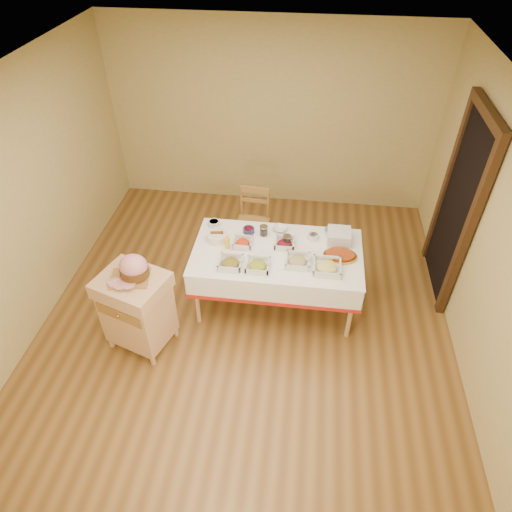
{
  "coord_description": "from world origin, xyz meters",
  "views": [
    {
      "loc": [
        0.55,
        -3.46,
        3.88
      ],
      "look_at": [
        0.08,
        0.2,
        0.76
      ],
      "focal_mm": 32.0,
      "sensor_mm": 36.0,
      "label": 1
    }
  ],
  "objects_px": {
    "butcher_cart": "(137,307)",
    "preserve_jar_left": "(264,231)",
    "ham_on_board": "(133,269)",
    "dining_table": "(277,263)",
    "preserve_jar_right": "(287,240)",
    "bread_basket": "(217,237)",
    "brass_platter": "(340,256)",
    "dining_chair": "(253,222)",
    "plate_stack": "(339,236)",
    "mustard_bottle": "(227,242)"
  },
  "relations": [
    {
      "from": "brass_platter",
      "to": "butcher_cart",
      "type": "bearing_deg",
      "value": -159.41
    },
    {
      "from": "ham_on_board",
      "to": "plate_stack",
      "type": "xyz_separation_m",
      "value": [
        1.96,
        0.99,
        -0.18
      ]
    },
    {
      "from": "plate_stack",
      "to": "ham_on_board",
      "type": "bearing_deg",
      "value": -153.07
    },
    {
      "from": "dining_table",
      "to": "ham_on_board",
      "type": "bearing_deg",
      "value": -150.64
    },
    {
      "from": "plate_stack",
      "to": "brass_platter",
      "type": "xyz_separation_m",
      "value": [
        0.02,
        -0.27,
        -0.05
      ]
    },
    {
      "from": "dining_chair",
      "to": "bread_basket",
      "type": "xyz_separation_m",
      "value": [
        -0.29,
        -0.79,
        0.34
      ]
    },
    {
      "from": "butcher_cart",
      "to": "plate_stack",
      "type": "relative_size",
      "value": 3.61
    },
    {
      "from": "dining_table",
      "to": "preserve_jar_left",
      "type": "xyz_separation_m",
      "value": [
        -0.18,
        0.27,
        0.21
      ]
    },
    {
      "from": "ham_on_board",
      "to": "brass_platter",
      "type": "height_order",
      "value": "ham_on_board"
    },
    {
      "from": "butcher_cart",
      "to": "preserve_jar_left",
      "type": "relative_size",
      "value": 7.7
    },
    {
      "from": "bread_basket",
      "to": "dining_table",
      "type": "bearing_deg",
      "value": -9.92
    },
    {
      "from": "dining_chair",
      "to": "brass_platter",
      "type": "height_order",
      "value": "dining_chair"
    },
    {
      "from": "dining_table",
      "to": "ham_on_board",
      "type": "height_order",
      "value": "ham_on_board"
    },
    {
      "from": "dining_table",
      "to": "butcher_cart",
      "type": "height_order",
      "value": "butcher_cart"
    },
    {
      "from": "dining_chair",
      "to": "preserve_jar_left",
      "type": "xyz_separation_m",
      "value": [
        0.21,
        -0.63,
        0.35
      ]
    },
    {
      "from": "dining_table",
      "to": "bread_basket",
      "type": "distance_m",
      "value": 0.72
    },
    {
      "from": "dining_chair",
      "to": "ham_on_board",
      "type": "distance_m",
      "value": 1.96
    },
    {
      "from": "preserve_jar_left",
      "to": "brass_platter",
      "type": "xyz_separation_m",
      "value": [
        0.84,
        -0.28,
        -0.03
      ]
    },
    {
      "from": "preserve_jar_left",
      "to": "plate_stack",
      "type": "xyz_separation_m",
      "value": [
        0.83,
        -0.01,
        0.02
      ]
    },
    {
      "from": "bread_basket",
      "to": "plate_stack",
      "type": "bearing_deg",
      "value": 6.05
    },
    {
      "from": "ham_on_board",
      "to": "dining_table",
      "type": "bearing_deg",
      "value": 29.36
    },
    {
      "from": "dining_table",
      "to": "mustard_bottle",
      "type": "height_order",
      "value": "mustard_bottle"
    },
    {
      "from": "butcher_cart",
      "to": "ham_on_board",
      "type": "height_order",
      "value": "ham_on_board"
    },
    {
      "from": "bread_basket",
      "to": "butcher_cart",
      "type": "bearing_deg",
      "value": -127.1
    },
    {
      "from": "preserve_jar_right",
      "to": "preserve_jar_left",
      "type": "bearing_deg",
      "value": 153.19
    },
    {
      "from": "dining_chair",
      "to": "bread_basket",
      "type": "relative_size",
      "value": 3.83
    },
    {
      "from": "brass_platter",
      "to": "ham_on_board",
      "type": "bearing_deg",
      "value": -159.82
    },
    {
      "from": "preserve_jar_left",
      "to": "bread_basket",
      "type": "height_order",
      "value": "preserve_jar_left"
    },
    {
      "from": "butcher_cart",
      "to": "bread_basket",
      "type": "relative_size",
      "value": 3.86
    },
    {
      "from": "mustard_bottle",
      "to": "brass_platter",
      "type": "relative_size",
      "value": 0.48
    },
    {
      "from": "dining_chair",
      "to": "preserve_jar_left",
      "type": "distance_m",
      "value": 0.75
    },
    {
      "from": "ham_on_board",
      "to": "preserve_jar_right",
      "type": "xyz_separation_m",
      "value": [
        1.4,
        0.87,
        -0.2
      ]
    },
    {
      "from": "preserve_jar_left",
      "to": "bread_basket",
      "type": "distance_m",
      "value": 0.52
    },
    {
      "from": "brass_platter",
      "to": "preserve_jar_right",
      "type": "bearing_deg",
      "value": 165.61
    },
    {
      "from": "bread_basket",
      "to": "brass_platter",
      "type": "height_order",
      "value": "bread_basket"
    },
    {
      "from": "butcher_cart",
      "to": "preserve_jar_right",
      "type": "distance_m",
      "value": 1.72
    },
    {
      "from": "ham_on_board",
      "to": "preserve_jar_left",
      "type": "bearing_deg",
      "value": 41.78
    },
    {
      "from": "mustard_bottle",
      "to": "bread_basket",
      "type": "relative_size",
      "value": 0.73
    },
    {
      "from": "dining_table",
      "to": "preserve_jar_left",
      "type": "height_order",
      "value": "preserve_jar_left"
    },
    {
      "from": "dining_table",
      "to": "ham_on_board",
      "type": "distance_m",
      "value": 1.55
    },
    {
      "from": "preserve_jar_right",
      "to": "bread_basket",
      "type": "distance_m",
      "value": 0.77
    },
    {
      "from": "preserve_jar_left",
      "to": "ham_on_board",
      "type": "bearing_deg",
      "value": -138.22
    },
    {
      "from": "dining_table",
      "to": "mustard_bottle",
      "type": "distance_m",
      "value": 0.59
    },
    {
      "from": "mustard_bottle",
      "to": "preserve_jar_left",
      "type": "bearing_deg",
      "value": 37.55
    },
    {
      "from": "ham_on_board",
      "to": "preserve_jar_left",
      "type": "distance_m",
      "value": 1.53
    },
    {
      "from": "butcher_cart",
      "to": "dining_chair",
      "type": "xyz_separation_m",
      "value": [
        0.96,
        1.67,
        -0.05
      ]
    },
    {
      "from": "preserve_jar_left",
      "to": "plate_stack",
      "type": "distance_m",
      "value": 0.83
    },
    {
      "from": "preserve_jar_left",
      "to": "brass_platter",
      "type": "relative_size",
      "value": 0.33
    },
    {
      "from": "butcher_cart",
      "to": "plate_stack",
      "type": "distance_m",
      "value": 2.26
    },
    {
      "from": "dining_table",
      "to": "preserve_jar_right",
      "type": "distance_m",
      "value": 0.27
    }
  ]
}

